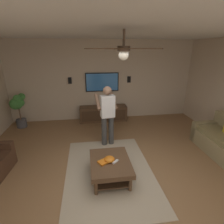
{
  "coord_description": "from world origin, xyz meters",
  "views": [
    {
      "loc": [
        -2.87,
        0.6,
        2.54
      ],
      "look_at": [
        1.18,
        0.01,
        1.07
      ],
      "focal_mm": 28.61,
      "sensor_mm": 36.0,
      "label": 1
    }
  ],
  "objects_px": {
    "media_console": "(103,114)",
    "bowl": "(109,159)",
    "potted_plant_tall": "(18,107)",
    "wall_speaker_right": "(70,81)",
    "person_standing": "(107,113)",
    "tv": "(102,82)",
    "vase_round": "(107,104)",
    "ceiling_fan": "(123,50)",
    "wall_speaker_left": "(129,79)",
    "coffee_table": "(110,165)",
    "book": "(104,162)",
    "remote_white": "(115,162)"
  },
  "relations": [
    {
      "from": "coffee_table",
      "to": "book",
      "type": "height_order",
      "value": "book"
    },
    {
      "from": "tv",
      "to": "person_standing",
      "type": "distance_m",
      "value": 2.02
    },
    {
      "from": "tv",
      "to": "ceiling_fan",
      "type": "relative_size",
      "value": 1.02
    },
    {
      "from": "coffee_table",
      "to": "ceiling_fan",
      "type": "relative_size",
      "value": 0.86
    },
    {
      "from": "coffee_table",
      "to": "book",
      "type": "distance_m",
      "value": 0.18
    },
    {
      "from": "potted_plant_tall",
      "to": "vase_round",
      "type": "bearing_deg",
      "value": -86.33
    },
    {
      "from": "potted_plant_tall",
      "to": "wall_speaker_right",
      "type": "height_order",
      "value": "wall_speaker_right"
    },
    {
      "from": "wall_speaker_left",
      "to": "wall_speaker_right",
      "type": "distance_m",
      "value": 2.12
    },
    {
      "from": "tv",
      "to": "wall_speaker_left",
      "type": "bearing_deg",
      "value": 90.76
    },
    {
      "from": "bowl",
      "to": "wall_speaker_left",
      "type": "relative_size",
      "value": 0.97
    },
    {
      "from": "vase_round",
      "to": "ceiling_fan",
      "type": "bearing_deg",
      "value": 177.92
    },
    {
      "from": "media_console",
      "to": "potted_plant_tall",
      "type": "distance_m",
      "value": 2.84
    },
    {
      "from": "potted_plant_tall",
      "to": "media_console",
      "type": "bearing_deg",
      "value": -85.7
    },
    {
      "from": "wall_speaker_right",
      "to": "person_standing",
      "type": "bearing_deg",
      "value": -151.36
    },
    {
      "from": "remote_white",
      "to": "ceiling_fan",
      "type": "relative_size",
      "value": 0.13
    },
    {
      "from": "person_standing",
      "to": "book",
      "type": "height_order",
      "value": "person_standing"
    },
    {
      "from": "vase_round",
      "to": "wall_speaker_right",
      "type": "bearing_deg",
      "value": 77.81
    },
    {
      "from": "potted_plant_tall",
      "to": "ceiling_fan",
      "type": "relative_size",
      "value": 1.0
    },
    {
      "from": "potted_plant_tall",
      "to": "vase_round",
      "type": "xyz_separation_m",
      "value": [
        0.19,
        -2.94,
        -0.06
      ]
    },
    {
      "from": "tv",
      "to": "person_standing",
      "type": "bearing_deg",
      "value": -1.51
    },
    {
      "from": "ceiling_fan",
      "to": "wall_speaker_left",
      "type": "bearing_deg",
      "value": -15.33
    },
    {
      "from": "coffee_table",
      "to": "tv",
      "type": "bearing_deg",
      "value": -2.81
    },
    {
      "from": "book",
      "to": "wall_speaker_left",
      "type": "height_order",
      "value": "wall_speaker_left"
    },
    {
      "from": "media_console",
      "to": "bowl",
      "type": "relative_size",
      "value": 7.99
    },
    {
      "from": "media_console",
      "to": "wall_speaker_left",
      "type": "xyz_separation_m",
      "value": [
        0.25,
        -0.99,
        1.19
      ]
    },
    {
      "from": "media_console",
      "to": "potted_plant_tall",
      "type": "relative_size",
      "value": 1.47
    },
    {
      "from": "wall_speaker_left",
      "to": "wall_speaker_right",
      "type": "bearing_deg",
      "value": 90.0
    },
    {
      "from": "potted_plant_tall",
      "to": "remote_white",
      "type": "relative_size",
      "value": 7.69
    },
    {
      "from": "potted_plant_tall",
      "to": "book",
      "type": "height_order",
      "value": "potted_plant_tall"
    },
    {
      "from": "potted_plant_tall",
      "to": "ceiling_fan",
      "type": "xyz_separation_m",
      "value": [
        -3.03,
        -2.83,
        1.79
      ]
    },
    {
      "from": "bowl",
      "to": "book",
      "type": "height_order",
      "value": "bowl"
    },
    {
      "from": "media_console",
      "to": "wall_speaker_right",
      "type": "height_order",
      "value": "wall_speaker_right"
    },
    {
      "from": "book",
      "to": "bowl",
      "type": "bearing_deg",
      "value": -15.7
    },
    {
      "from": "tv",
      "to": "bowl",
      "type": "relative_size",
      "value": 5.57
    },
    {
      "from": "potted_plant_tall",
      "to": "bowl",
      "type": "distance_m",
      "value": 3.92
    },
    {
      "from": "remote_white",
      "to": "wall_speaker_left",
      "type": "height_order",
      "value": "wall_speaker_left"
    },
    {
      "from": "wall_speaker_left",
      "to": "media_console",
      "type": "bearing_deg",
      "value": 104.43
    },
    {
      "from": "vase_round",
      "to": "ceiling_fan",
      "type": "xyz_separation_m",
      "value": [
        -3.22,
        0.12,
        1.85
      ]
    },
    {
      "from": "media_console",
      "to": "remote_white",
      "type": "height_order",
      "value": "media_console"
    },
    {
      "from": "remote_white",
      "to": "person_standing",
      "type": "bearing_deg",
      "value": -132.49
    },
    {
      "from": "coffee_table",
      "to": "vase_round",
      "type": "xyz_separation_m",
      "value": [
        3.09,
        -0.31,
        0.36
      ]
    },
    {
      "from": "tv",
      "to": "media_console",
      "type": "bearing_deg",
      "value": 0.0
    },
    {
      "from": "coffee_table",
      "to": "wall_speaker_right",
      "type": "distance_m",
      "value": 3.69
    },
    {
      "from": "potted_plant_tall",
      "to": "wall_speaker_left",
      "type": "distance_m",
      "value": 3.88
    },
    {
      "from": "person_standing",
      "to": "wall_speaker_left",
      "type": "xyz_separation_m",
      "value": [
        1.98,
        -1.04,
        0.53
      ]
    },
    {
      "from": "vase_round",
      "to": "ceiling_fan",
      "type": "height_order",
      "value": "ceiling_fan"
    },
    {
      "from": "potted_plant_tall",
      "to": "book",
      "type": "bearing_deg",
      "value": -139.49
    },
    {
      "from": "potted_plant_tall",
      "to": "tv",
      "type": "bearing_deg",
      "value": -80.84
    },
    {
      "from": "remote_white",
      "to": "bowl",
      "type": "bearing_deg",
      "value": -66.22
    },
    {
      "from": "tv",
      "to": "wall_speaker_left",
      "type": "distance_m",
      "value": 0.99
    }
  ]
}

